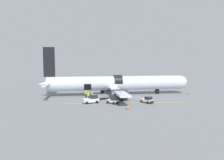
# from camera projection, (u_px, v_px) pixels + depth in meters

# --- Properties ---
(ground_plane) EXTENTS (500.00, 500.00, 0.00)m
(ground_plane) POSITION_uv_depth(u_px,v_px,m) (128.00, 97.00, 47.73)
(ground_plane) COLOR slate
(apron_marking_line) EXTENTS (25.28, 3.10, 0.01)m
(apron_marking_line) POSITION_uv_depth(u_px,v_px,m) (127.00, 103.00, 40.44)
(apron_marking_line) COLOR yellow
(apron_marking_line) RESTS_ON ground_plane
(airplane) EXTENTS (38.11, 29.57, 11.81)m
(airplane) POSITION_uv_depth(u_px,v_px,m) (116.00, 84.00, 50.37)
(airplane) COLOR silver
(airplane) RESTS_ON ground_plane
(baggage_tug_lead) EXTENTS (3.47, 2.42, 1.67)m
(baggage_tug_lead) POSITION_uv_depth(u_px,v_px,m) (92.00, 99.00, 40.23)
(baggage_tug_lead) COLOR white
(baggage_tug_lead) RESTS_ON ground_plane
(baggage_tug_mid) EXTENTS (2.50, 2.89, 1.34)m
(baggage_tug_mid) POSITION_uv_depth(u_px,v_px,m) (147.00, 100.00, 40.33)
(baggage_tug_mid) COLOR silver
(baggage_tug_mid) RESTS_ON ground_plane
(baggage_tug_rear) EXTENTS (2.49, 2.68, 1.37)m
(baggage_tug_rear) POSITION_uv_depth(u_px,v_px,m) (113.00, 101.00, 39.63)
(baggage_tug_rear) COLOR silver
(baggage_tug_rear) RESTS_ON ground_plane
(baggage_cart_loading) EXTENTS (3.76, 2.81, 1.01)m
(baggage_cart_loading) POSITION_uv_depth(u_px,v_px,m) (102.00, 97.00, 44.48)
(baggage_cart_loading) COLOR #999BA0
(baggage_cart_loading) RESTS_ON ground_plane
(ground_crew_loader_a) EXTENTS (0.48, 0.60, 1.72)m
(ground_crew_loader_a) POSITION_uv_depth(u_px,v_px,m) (113.00, 94.00, 45.45)
(ground_crew_loader_a) COLOR #2D2D33
(ground_crew_loader_a) RESTS_ON ground_plane
(ground_crew_loader_b) EXTENTS (0.55, 0.39, 1.60)m
(ground_crew_loader_b) POSITION_uv_depth(u_px,v_px,m) (89.00, 95.00, 44.48)
(ground_crew_loader_b) COLOR #2D2D33
(ground_crew_loader_b) RESTS_ON ground_plane
(ground_crew_driver) EXTENTS (0.41, 0.55, 1.59)m
(ground_crew_driver) POSITION_uv_depth(u_px,v_px,m) (92.00, 94.00, 45.89)
(ground_crew_driver) COLOR #2D2D33
(ground_crew_driver) RESTS_ON ground_plane
(ground_crew_supervisor) EXTENTS (0.57, 0.60, 1.83)m
(ground_crew_supervisor) POSITION_uv_depth(u_px,v_px,m) (119.00, 93.00, 47.90)
(ground_crew_supervisor) COLOR black
(ground_crew_supervisor) RESTS_ON ground_plane
(ground_crew_helper) EXTENTS (0.56, 0.52, 1.69)m
(ground_crew_helper) POSITION_uv_depth(u_px,v_px,m) (86.00, 94.00, 46.48)
(ground_crew_helper) COLOR #1E2338
(ground_crew_helper) RESTS_ON ground_plane
(suitcase_on_tarmac_upright) EXTENTS (0.41, 0.31, 0.74)m
(suitcase_on_tarmac_upright) POSITION_uv_depth(u_px,v_px,m) (108.00, 100.00, 42.31)
(suitcase_on_tarmac_upright) COLOR black
(suitcase_on_tarmac_upright) RESTS_ON ground_plane
(safety_cone_nose) EXTENTS (0.62, 0.62, 0.63)m
(safety_cone_nose) POSITION_uv_depth(u_px,v_px,m) (188.00, 93.00, 52.32)
(safety_cone_nose) COLOR black
(safety_cone_nose) RESTS_ON ground_plane
(safety_cone_engine_left) EXTENTS (0.64, 0.64, 0.60)m
(safety_cone_engine_left) POSITION_uv_depth(u_px,v_px,m) (128.00, 108.00, 34.93)
(safety_cone_engine_left) COLOR black
(safety_cone_engine_left) RESTS_ON ground_plane
(safety_cone_wingtip) EXTENTS (0.51, 0.51, 0.67)m
(safety_cone_wingtip) POSITION_uv_depth(u_px,v_px,m) (129.00, 99.00, 43.40)
(safety_cone_wingtip) COLOR black
(safety_cone_wingtip) RESTS_ON ground_plane
(safety_cone_tail) EXTENTS (0.49, 0.49, 0.64)m
(safety_cone_tail) POSITION_uv_depth(u_px,v_px,m) (42.00, 97.00, 45.79)
(safety_cone_tail) COLOR black
(safety_cone_tail) RESTS_ON ground_plane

